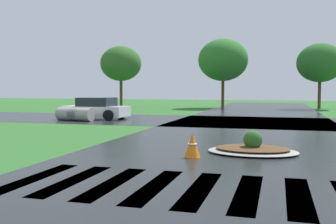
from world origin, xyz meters
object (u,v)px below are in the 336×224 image
Objects in this scene: car_dark_suv at (96,109)px; traffic_cone at (192,145)px; median_island at (253,149)px; drainage_pipe_stack at (75,114)px.

traffic_cone is at bearing 128.08° from car_dark_suv.
car_dark_suv is (-10.31, 10.46, 0.49)m from median_island.
median_island is 1.08× the size of drainage_pipe_stack.
traffic_cone is (8.73, -11.66, -0.29)m from car_dark_suv.
car_dark_suv reaches higher than median_island.
median_island is at bearing 135.82° from car_dark_suv.
car_dark_suv reaches higher than drainage_pipe_stack.
drainage_pipe_stack is (-0.53, -1.62, -0.24)m from car_dark_suv.
traffic_cone is at bearing -142.77° from median_island.
median_island is 1.99m from traffic_cone.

